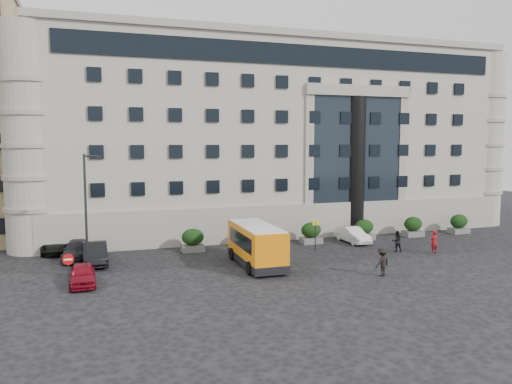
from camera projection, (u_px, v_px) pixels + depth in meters
ground at (273, 271)px, 34.04m from camera, size 120.00×120.00×0.00m
civic_building at (256, 140)px, 55.82m from camera, size 44.00×24.00×18.00m
entrance_column at (355, 166)px, 46.86m from camera, size 1.80×1.80×13.00m
hedge_a at (193, 240)px, 40.09m from camera, size 1.80×1.26×1.84m
hedge_b at (254, 236)px, 41.70m from camera, size 1.80×1.26×1.84m
hedge_c at (311, 233)px, 43.31m from camera, size 1.80×1.26×1.84m
hedge_d at (364, 229)px, 44.93m from camera, size 1.80×1.26×1.84m
hedge_e at (413, 226)px, 46.54m from camera, size 1.80×1.26×1.84m
hedge_f at (459, 224)px, 48.15m from camera, size 1.80×1.26×1.84m
street_lamp at (87, 209)px, 32.75m from camera, size 1.16×0.18×8.00m
bus_stop_sign at (315, 229)px, 40.31m from camera, size 0.50×0.08×2.52m
no_entry_sign at (68, 265)px, 28.87m from camera, size 0.64×0.16×2.32m
minibus at (256, 243)px, 35.33m from camera, size 2.70×6.99×2.91m
red_truck at (23, 227)px, 43.29m from camera, size 3.07×5.43×2.77m
parked_car_a at (83, 275)px, 30.63m from camera, size 1.59×3.84×1.30m
parked_car_b at (95, 253)px, 35.93m from camera, size 1.75×4.73×1.55m
parked_car_c at (77, 250)px, 37.43m from camera, size 2.22×4.82×1.36m
parked_car_d at (57, 245)px, 39.71m from camera, size 2.26×4.68×1.28m
white_taxi at (352, 235)px, 43.70m from camera, size 1.64×4.18×1.36m
pedestrian_a at (434, 242)px, 39.39m from camera, size 0.72×0.53×1.82m
pedestrian_b at (397, 241)px, 40.00m from camera, size 0.96×0.83×1.69m
pedestrian_c at (382, 262)px, 32.65m from camera, size 1.38×1.09×1.88m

